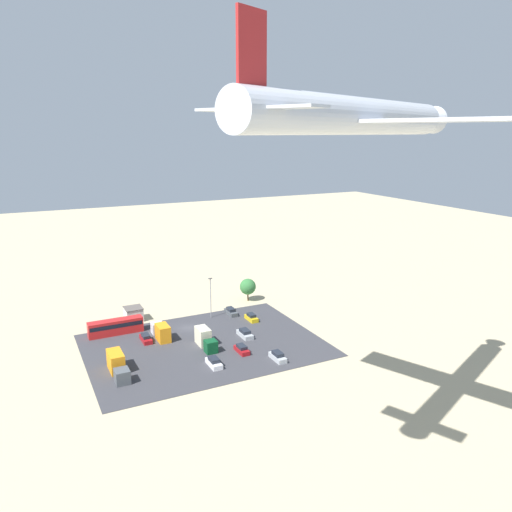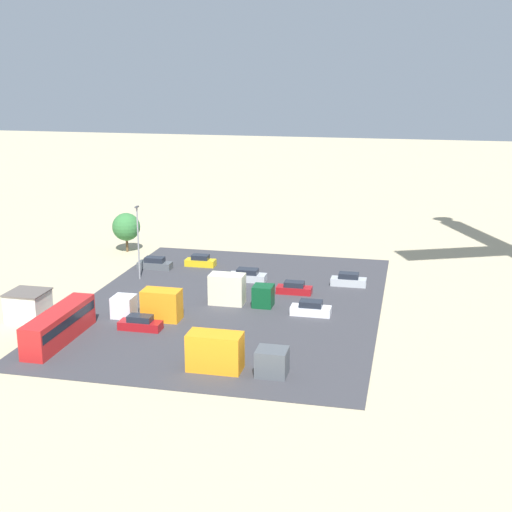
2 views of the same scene
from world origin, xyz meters
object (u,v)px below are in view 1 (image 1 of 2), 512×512
(shed_building, at_px, (134,314))
(parked_truck_2, at_px, (205,339))
(parked_truck_1, at_px, (118,365))
(parked_car_2, at_px, (146,338))
(parked_car_4, at_px, (251,318))
(bus, at_px, (116,326))
(parked_car_6, at_px, (231,312))
(parked_car_3, at_px, (242,349))
(parked_car_5, at_px, (245,334))
(parked_truck_0, at_px, (161,331))
(parked_car_1, at_px, (214,363))
(parked_car_0, at_px, (278,357))
(airplane, at_px, (361,116))

(shed_building, distance_m, parked_truck_2, 23.40)
(parked_truck_1, relative_size, parked_truck_2, 1.23)
(parked_car_2, xyz_separation_m, parked_car_4, (-25.03, -0.98, 0.02))
(bus, xyz_separation_m, parked_car_6, (-27.14, 0.07, -1.08))
(parked_car_3, height_order, parked_car_5, parked_car_5)
(parked_car_2, relative_size, parked_car_5, 0.95)
(shed_building, xyz_separation_m, bus, (5.40, 6.55, 0.25))
(parked_car_4, bearing_deg, parked_truck_1, 21.40)
(bus, xyz_separation_m, parked_truck_2, (-14.99, 14.79, -0.12))
(parked_car_5, xyz_separation_m, parked_car_6, (-2.75, -13.74, 0.01))
(parked_car_2, height_order, parked_car_3, parked_car_2)
(parked_car_6, bearing_deg, parked_car_2, -163.32)
(shed_building, bearing_deg, bus, 50.53)
(parked_car_6, height_order, parked_truck_0, parked_truck_0)
(parked_car_3, xyz_separation_m, parked_car_4, (-9.34, -14.81, 0.04))
(shed_building, height_order, parked_truck_0, parked_truck_0)
(parked_car_4, height_order, parked_truck_0, parked_truck_0)
(parked_car_6, bearing_deg, shed_building, 163.06)
(parked_car_2, height_order, parked_car_6, parked_car_6)
(bus, bearing_deg, parked_car_4, 79.02)
(parked_car_2, xyz_separation_m, parked_car_5, (-19.59, 7.05, 0.02))
(parked_truck_0, bearing_deg, bus, 140.54)
(parked_truck_2, bearing_deg, parked_car_1, 79.34)
(parked_car_0, bearing_deg, parked_truck_2, -49.58)
(parked_car_2, bearing_deg, parked_car_5, -19.79)
(bus, distance_m, parked_car_3, 29.07)
(parked_car_0, height_order, parked_car_3, parked_car_0)
(parked_car_6, bearing_deg, parked_truck_0, -160.70)
(parked_car_1, distance_m, parked_car_2, 18.95)
(parked_truck_0, relative_size, parked_truck_2, 1.03)
(airplane, bearing_deg, parked_car_6, 147.28)
(parked_car_1, height_order, parked_car_3, parked_car_1)
(shed_building, bearing_deg, parked_car_1, 104.66)
(parked_car_5, distance_m, parked_car_6, 14.02)
(parked_car_5, relative_size, parked_car_6, 1.03)
(parked_car_0, bearing_deg, parked_car_3, -52.63)
(airplane, bearing_deg, parked_car_2, 170.60)
(shed_building, xyz_separation_m, parked_truck_1, (8.77, 25.35, 0.11))
(shed_building, height_order, airplane, airplane)
(parked_car_5, height_order, parked_truck_0, parked_truck_0)
(parked_car_1, distance_m, airplane, 55.61)
(shed_building, bearing_deg, parked_truck_2, 114.21)
(parked_car_2, xyz_separation_m, parked_truck_1, (8.17, 12.03, 0.96))
(parked_car_3, distance_m, parked_truck_0, 18.59)
(parked_truck_1, bearing_deg, parked_car_1, 163.63)
(parked_car_4, bearing_deg, parked_car_1, 47.33)
(parked_car_2, distance_m, parked_car_4, 25.04)
(parked_car_1, distance_m, parked_truck_2, 9.12)
(bus, distance_m, parked_truck_1, 19.10)
(bus, distance_m, parked_car_6, 27.16)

